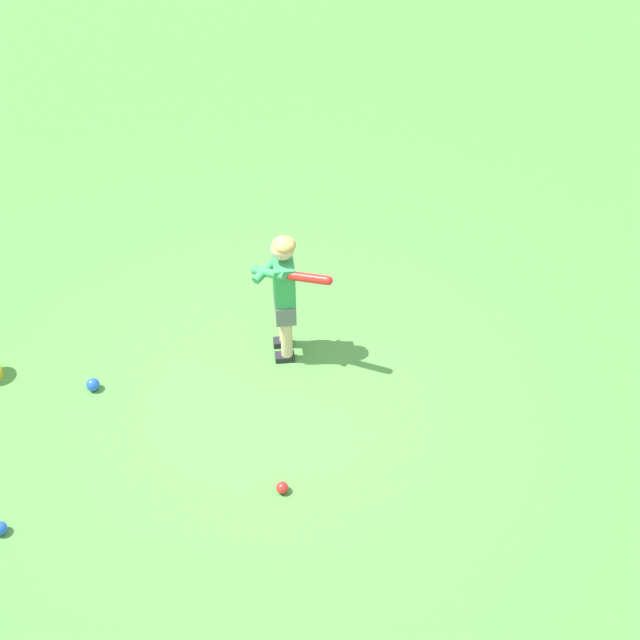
{
  "coord_description": "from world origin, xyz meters",
  "views": [
    {
      "loc": [
        3.41,
        2.24,
        4.29
      ],
      "look_at": [
        -0.52,
        0.14,
        0.45
      ],
      "focal_mm": 44.88,
      "sensor_mm": 36.0,
      "label": 1
    }
  ],
  "objects": [
    {
      "name": "ground_plane",
      "position": [
        0.0,
        0.0,
        0.0
      ],
      "size": [
        40.0,
        40.0,
        0.0
      ],
      "primitive_type": "plane",
      "color": "#519942"
    },
    {
      "name": "child_batter",
      "position": [
        -0.51,
        -0.15,
        0.65
      ],
      "size": [
        0.34,
        0.64,
        1.08
      ],
      "color": "#232328",
      "rests_on": "ground"
    },
    {
      "name": "play_ball_by_bucket",
      "position": [
        1.77,
        -0.9,
        0.05
      ],
      "size": [
        0.09,
        0.09,
        0.09
      ],
      "primitive_type": "sphere",
      "color": "blue",
      "rests_on": "ground"
    },
    {
      "name": "play_ball_center_lawn",
      "position": [
        0.52,
        -1.22,
        0.05
      ],
      "size": [
        0.1,
        0.1,
        0.1
      ],
      "primitive_type": "sphere",
      "color": "blue",
      "rests_on": "ground"
    },
    {
      "name": "play_ball_near_batter",
      "position": [
        0.67,
        0.5,
        0.04
      ],
      "size": [
        0.08,
        0.08,
        0.08
      ],
      "primitive_type": "sphere",
      "color": "red",
      "rests_on": "ground"
    }
  ]
}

